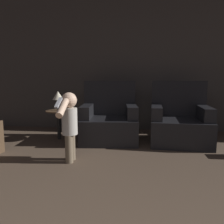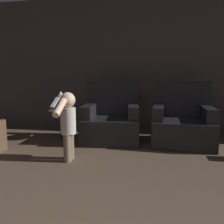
% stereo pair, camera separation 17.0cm
% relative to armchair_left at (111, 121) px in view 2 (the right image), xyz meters
% --- Properties ---
extents(wall_back, '(8.40, 0.05, 2.60)m').
position_rel_armchair_left_xyz_m(wall_back, '(0.33, 0.87, 0.98)').
color(wall_back, '#423D38').
rests_on(wall_back, ground_plane).
extents(armchair_left, '(0.96, 0.93, 0.97)m').
position_rel_armchair_left_xyz_m(armchair_left, '(0.00, 0.00, 0.00)').
color(armchair_left, black).
rests_on(armchair_left, ground_plane).
extents(armchair_right, '(0.93, 0.90, 0.97)m').
position_rel_armchair_left_xyz_m(armchair_right, '(1.12, 0.00, 0.00)').
color(armchair_right, black).
rests_on(armchair_right, ground_plane).
extents(person_toddler, '(0.18, 0.58, 0.84)m').
position_rel_armchair_left_xyz_m(person_toddler, '(-0.34, -1.05, 0.17)').
color(person_toddler, brown).
rests_on(person_toddler, ground_plane).
extents(side_table, '(0.42, 0.42, 0.49)m').
position_rel_armchair_left_xyz_m(side_table, '(-0.84, -0.07, 0.08)').
color(side_table, black).
rests_on(side_table, ground_plane).
extents(lamp, '(0.18, 0.18, 0.32)m').
position_rel_armchair_left_xyz_m(lamp, '(-0.84, -0.07, 0.41)').
color(lamp, '#262626').
rests_on(lamp, side_table).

